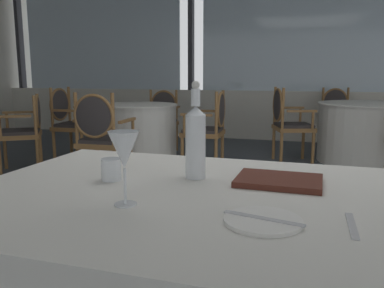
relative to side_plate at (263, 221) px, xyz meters
The scene contains 18 objects.
ground_plane 1.80m from the side_plate, 98.05° to the left, with size 15.26×15.26×0.00m, color #4C5156.
window_wall_far 6.04m from the side_plate, 92.17° to the left, with size 11.70×0.14×2.92m.
side_plate is the anchor object (origin of this frame).
butter_knife 0.01m from the side_plate, ahead, with size 0.21×0.02×0.00m, color silver.
dinner_fork 0.21m from the side_plate, 10.36° to the left, with size 0.17×0.02×0.00m, color silver.
water_bottle 0.48m from the side_plate, 128.04° to the left, with size 0.07×0.07×0.34m.
wine_glass 0.41m from the side_plate, behind, with size 0.09×0.09×0.21m.
water_tumbler 0.61m from the side_plate, 155.98° to the left, with size 0.07×0.07×0.08m, color white.
menu_book 0.38m from the side_plate, 89.26° to the left, with size 0.28×0.21×0.02m, color #512319.
background_table_0 4.69m from the side_plate, 80.07° to the left, with size 1.34×1.34×0.77m.
dining_chair_0_0 5.66m from the side_plate, 85.53° to the left, with size 0.63×0.59×0.92m.
dining_chair_0_1 4.25m from the side_plate, 93.13° to the left, with size 0.59×0.63×0.97m.
background_table_1 4.07m from the side_plate, 119.69° to the left, with size 1.02×1.02×0.77m.
dining_chair_1_0 3.73m from the side_plate, 106.74° to the left, with size 0.49×0.55×0.94m.
dining_chair_1_1 4.91m from the side_plate, 114.71° to the left, with size 0.55×0.49×0.91m.
dining_chair_1_2 4.57m from the side_plate, 130.26° to the left, with size 0.49×0.55×0.97m.
dining_chair_1_3 3.25m from the side_plate, 127.30° to the left, with size 0.55×0.49×0.95m.
dining_chair_2_1 4.21m from the side_plate, 137.36° to the left, with size 0.64×0.66×0.90m.
Camera 1 is at (0.34, -2.55, 1.13)m, focal length 37.08 mm.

